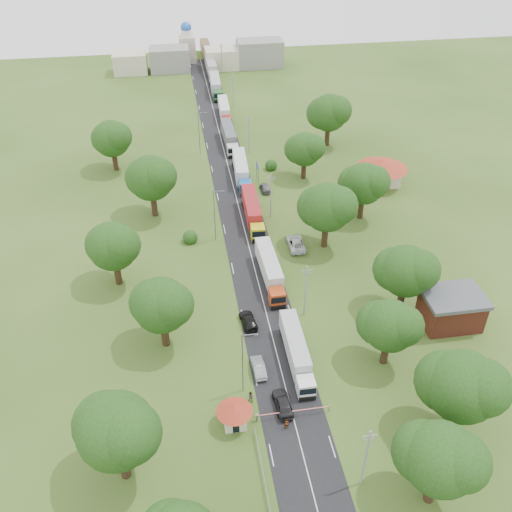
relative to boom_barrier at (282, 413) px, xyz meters
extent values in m
plane|color=#304918|center=(1.36, 25.00, -0.89)|extent=(260.00, 260.00, 0.00)
cube|color=black|center=(1.36, 45.00, -0.89)|extent=(8.00, 200.00, 0.04)
cylinder|color=slate|center=(-3.14, 0.00, -0.34)|extent=(0.20, 0.20, 1.10)
cube|color=slate|center=(-3.14, 0.00, 0.16)|extent=(0.35, 0.35, 0.25)
cylinder|color=red|center=(1.36, 0.00, 0.11)|extent=(9.00, 0.12, 0.12)
cylinder|color=slate|center=(5.86, 0.00, -0.39)|extent=(0.10, 0.10, 1.00)
cube|color=beige|center=(-5.84, 0.00, 0.31)|extent=(2.60, 2.60, 2.40)
cone|color=maroon|center=(-5.84, 0.00, 2.01)|extent=(4.40, 4.40, 1.10)
cube|color=black|center=(-4.53, 0.00, 0.51)|extent=(0.02, 1.20, 0.90)
cube|color=black|center=(-5.84, -1.31, 0.11)|extent=(0.80, 0.02, 1.90)
cylinder|color=slate|center=(6.56, 58.80, 1.11)|extent=(0.12, 0.12, 4.00)
cylinder|color=slate|center=(6.56, 61.20, 1.11)|extent=(0.12, 0.12, 4.00)
cube|color=#162799|center=(6.56, 60.00, 2.71)|extent=(0.06, 3.00, 1.00)
cube|color=silver|center=(6.56, 60.00, 2.71)|extent=(0.07, 3.10, 0.06)
cylinder|color=gray|center=(6.86, -10.00, 3.61)|extent=(0.24, 0.24, 9.00)
cube|color=gray|center=(6.86, -10.00, 7.41)|extent=(1.60, 0.10, 0.10)
cube|color=gray|center=(6.86, -10.00, 6.91)|extent=(1.20, 0.10, 0.10)
cylinder|color=gray|center=(6.86, 18.00, 3.61)|extent=(0.24, 0.24, 9.00)
cube|color=gray|center=(6.86, 18.00, 7.41)|extent=(1.60, 0.10, 0.10)
cube|color=gray|center=(6.86, 18.00, 6.91)|extent=(1.20, 0.10, 0.10)
cylinder|color=gray|center=(6.86, 46.00, 3.61)|extent=(0.24, 0.24, 9.00)
cube|color=gray|center=(6.86, 46.00, 7.41)|extent=(1.60, 0.10, 0.10)
cube|color=gray|center=(6.86, 46.00, 6.91)|extent=(1.20, 0.10, 0.10)
cylinder|color=gray|center=(6.86, 74.00, 3.61)|extent=(0.24, 0.24, 9.00)
cube|color=gray|center=(6.86, 74.00, 7.41)|extent=(1.60, 0.10, 0.10)
cube|color=gray|center=(6.86, 74.00, 6.91)|extent=(1.20, 0.10, 0.10)
cylinder|color=gray|center=(6.86, 102.00, 3.61)|extent=(0.24, 0.24, 9.00)
cube|color=gray|center=(6.86, 102.00, 7.41)|extent=(1.60, 0.10, 0.10)
cube|color=gray|center=(6.86, 102.00, 6.91)|extent=(1.20, 0.10, 0.10)
cylinder|color=gray|center=(6.86, 130.00, 3.61)|extent=(0.24, 0.24, 9.00)
cube|color=gray|center=(6.86, 130.00, 7.41)|extent=(1.60, 0.10, 0.10)
cube|color=gray|center=(6.86, 130.00, 6.91)|extent=(1.20, 0.10, 0.10)
cylinder|color=slate|center=(-4.14, 5.00, 4.11)|extent=(0.16, 0.16, 10.00)
cube|color=slate|center=(-3.24, 5.00, 8.81)|extent=(1.80, 0.10, 0.10)
cube|color=slate|center=(-2.44, 5.00, 8.66)|extent=(0.50, 0.22, 0.15)
cylinder|color=slate|center=(-4.14, 40.00, 4.11)|extent=(0.16, 0.16, 10.00)
cube|color=slate|center=(-3.24, 40.00, 8.81)|extent=(1.80, 0.10, 0.10)
cube|color=slate|center=(-2.44, 40.00, 8.66)|extent=(0.50, 0.22, 0.15)
cylinder|color=slate|center=(-4.14, 75.00, 4.11)|extent=(0.16, 0.16, 10.00)
cube|color=slate|center=(-3.24, 75.00, 8.81)|extent=(1.80, 0.10, 0.10)
cube|color=slate|center=(-2.44, 75.00, 8.66)|extent=(0.50, 0.22, 0.15)
cylinder|color=#382616|center=(13.36, -13.00, 1.21)|extent=(1.08, 1.08, 4.20)
sphere|color=#193B10|center=(13.36, -13.00, 6.33)|extent=(7.70, 7.70, 7.70)
sphere|color=#193B10|center=(14.73, -14.10, 7.16)|extent=(6.05, 6.05, 6.05)
sphere|color=#193B10|center=(12.26, -11.62, 5.78)|extent=(6.60, 6.60, 6.60)
cylinder|color=#382616|center=(19.36, -5.00, 1.38)|extent=(1.12, 1.12, 4.55)
sphere|color=#193B10|center=(19.36, -5.00, 6.96)|extent=(8.40, 8.40, 8.40)
sphere|color=#193B10|center=(20.86, -6.20, 7.86)|extent=(6.60, 6.60, 6.60)
sphere|color=#193B10|center=(18.16, -3.50, 6.36)|extent=(7.20, 7.20, 7.20)
cylinder|color=#382616|center=(15.36, 7.00, 1.03)|extent=(1.04, 1.04, 3.85)
sphere|color=#193B10|center=(15.36, 7.00, 5.71)|extent=(7.00, 7.00, 7.00)
sphere|color=#193B10|center=(16.61, 6.00, 6.46)|extent=(5.50, 5.50, 5.50)
sphere|color=#193B10|center=(14.36, 8.25, 5.21)|extent=(6.00, 6.00, 6.00)
cylinder|color=#382616|center=(21.36, 17.00, 1.21)|extent=(1.08, 1.08, 4.20)
sphere|color=#193B10|center=(21.36, 17.00, 6.33)|extent=(7.70, 7.70, 7.70)
sphere|color=#193B10|center=(22.73, 15.90, 7.16)|extent=(6.05, 6.05, 6.05)
sphere|color=#193B10|center=(20.26, 18.38, 5.78)|extent=(6.60, 6.60, 6.60)
cylinder|color=#382616|center=(14.36, 35.00, 1.38)|extent=(1.12, 1.12, 4.55)
sphere|color=#193B10|center=(14.36, 35.00, 6.96)|extent=(8.40, 8.40, 8.40)
sphere|color=#193B10|center=(15.86, 33.80, 7.86)|extent=(6.60, 6.60, 6.60)
sphere|color=#193B10|center=(13.16, 36.50, 6.36)|extent=(7.20, 7.20, 7.20)
cylinder|color=#382616|center=(23.36, 43.00, 1.21)|extent=(1.08, 1.08, 4.20)
sphere|color=#193B10|center=(23.36, 43.00, 6.33)|extent=(7.70, 7.70, 7.70)
sphere|color=#193B10|center=(24.73, 41.90, 7.16)|extent=(6.05, 6.05, 6.05)
sphere|color=#193B10|center=(22.26, 44.38, 5.78)|extent=(6.60, 6.60, 6.60)
cylinder|color=#382616|center=(16.36, 60.00, 1.03)|extent=(1.04, 1.04, 3.85)
sphere|color=#193B10|center=(16.36, 60.00, 5.71)|extent=(7.00, 7.00, 7.00)
sphere|color=#193B10|center=(17.61, 59.00, 6.46)|extent=(5.50, 5.50, 5.50)
sphere|color=#193B10|center=(15.36, 61.25, 5.21)|extent=(6.00, 6.00, 6.00)
cylinder|color=#382616|center=(25.36, 75.00, 1.38)|extent=(1.12, 1.12, 4.55)
sphere|color=#193B10|center=(25.36, 75.00, 6.96)|extent=(8.40, 8.40, 8.40)
sphere|color=#193B10|center=(26.86, 73.80, 7.86)|extent=(6.60, 6.60, 6.60)
sphere|color=#193B10|center=(24.16, 76.50, 6.36)|extent=(7.20, 7.20, 7.20)
cylinder|color=#382616|center=(-18.64, -5.00, 1.38)|extent=(1.12, 1.12, 4.55)
sphere|color=#193B10|center=(-18.64, -5.00, 6.96)|extent=(8.40, 8.40, 8.40)
sphere|color=#193B10|center=(-17.14, -6.20, 7.86)|extent=(6.60, 6.60, 6.60)
sphere|color=#193B10|center=(-19.84, -3.50, 6.36)|extent=(7.20, 7.20, 7.20)
cylinder|color=#382616|center=(-13.64, 15.00, 1.21)|extent=(1.08, 1.08, 4.20)
sphere|color=#193B10|center=(-13.64, 15.00, 6.33)|extent=(7.70, 7.70, 7.70)
sphere|color=#193B10|center=(-12.27, 13.90, 7.16)|extent=(6.05, 6.05, 6.05)
sphere|color=#193B10|center=(-14.74, 16.38, 5.78)|extent=(6.60, 6.60, 6.60)
cylinder|color=#382616|center=(-20.64, 30.00, 1.21)|extent=(1.08, 1.08, 4.20)
sphere|color=#193B10|center=(-20.64, 30.00, 6.33)|extent=(7.70, 7.70, 7.70)
sphere|color=#193B10|center=(-19.27, 28.90, 7.16)|extent=(6.05, 6.05, 6.05)
sphere|color=#193B10|center=(-21.74, 31.38, 5.78)|extent=(6.60, 6.60, 6.60)
cylinder|color=#382616|center=(-14.64, 50.00, 1.38)|extent=(1.12, 1.12, 4.55)
sphere|color=#193B10|center=(-14.64, 50.00, 6.96)|extent=(8.40, 8.40, 8.40)
sphere|color=#193B10|center=(-13.14, 48.80, 7.86)|extent=(6.60, 6.60, 6.60)
sphere|color=#193B10|center=(-15.84, 51.50, 6.36)|extent=(7.20, 7.20, 7.20)
cylinder|color=#382616|center=(-22.64, 70.00, 1.21)|extent=(1.08, 1.08, 4.20)
sphere|color=#193B10|center=(-22.64, 70.00, 6.33)|extent=(7.70, 7.70, 7.70)
sphere|color=#193B10|center=(-21.27, 68.90, 7.16)|extent=(6.05, 6.05, 6.05)
sphere|color=#193B10|center=(-23.74, 71.38, 5.78)|extent=(6.60, 6.60, 6.60)
cube|color=maroon|center=(27.36, 13.00, 1.41)|extent=(8.00, 6.00, 4.60)
cube|color=#47494F|center=(27.36, 13.00, 4.01)|extent=(8.60, 6.60, 0.60)
cube|color=beige|center=(31.36, 55.00, 1.11)|extent=(7.00, 5.00, 4.00)
cone|color=maroon|center=(31.36, 55.00, 4.01)|extent=(10.08, 10.08, 1.80)
cube|color=gray|center=(-8.64, 135.00, 2.61)|extent=(12.00, 8.00, 7.00)
cube|color=beige|center=(7.36, 135.00, 2.11)|extent=(10.00, 8.00, 6.00)
cube|color=gray|center=(19.36, 135.00, 3.11)|extent=(14.00, 8.00, 8.00)
cube|color=beige|center=(-20.64, 135.00, 2.11)|extent=(10.00, 8.00, 6.00)
cube|color=beige|center=(-2.64, 143.00, 3.11)|extent=(5.00, 5.00, 8.00)
cylinder|color=silver|center=(-2.64, 143.00, 8.11)|extent=(3.20, 3.20, 2.00)
sphere|color=#2659B2|center=(-2.64, 143.00, 9.71)|extent=(3.40, 3.40, 3.40)
cube|color=white|center=(3.63, 3.14, 0.55)|extent=(2.25, 2.25, 2.32)
cube|color=black|center=(3.63, 2.02, 0.87)|extent=(2.13, 0.04, 1.02)
cube|color=slate|center=(3.63, 2.07, -0.38)|extent=(2.04, 0.27, 0.32)
cube|color=slate|center=(3.63, 9.64, -0.20)|extent=(2.26, 10.70, 0.28)
cube|color=#B2B3B7|center=(3.63, 9.92, 1.48)|extent=(2.44, 10.98, 2.78)
cylinder|color=black|center=(3.63, 2.30, -0.43)|extent=(2.18, 0.93, 0.93)
cylinder|color=black|center=(3.63, 3.98, -0.43)|extent=(2.18, 0.93, 0.93)
cylinder|color=black|center=(3.63, 12.89, -0.43)|extent=(2.18, 0.93, 0.93)
cylinder|color=black|center=(3.63, 14.28, -0.43)|extent=(2.18, 0.93, 0.93)
cube|color=#AA3913|center=(3.29, 20.85, 0.62)|extent=(2.40, 2.40, 2.44)
cube|color=black|center=(3.29, 19.67, 0.96)|extent=(2.24, 0.08, 1.07)
cube|color=slate|center=(3.29, 19.73, -0.35)|extent=(2.15, 0.31, 0.34)
cube|color=slate|center=(3.29, 27.68, -0.16)|extent=(2.55, 11.27, 0.29)
cube|color=silver|center=(3.29, 27.97, 1.60)|extent=(2.75, 11.57, 2.93)
cylinder|color=black|center=(3.29, 19.97, -0.40)|extent=(2.29, 0.98, 0.98)
cylinder|color=black|center=(3.29, 21.73, -0.40)|extent=(2.29, 0.98, 0.98)
cylinder|color=black|center=(3.29, 31.09, -0.40)|extent=(2.29, 0.98, 0.98)
cylinder|color=black|center=(3.29, 32.56, -0.40)|extent=(2.29, 0.98, 0.98)
cube|color=gold|center=(3.22, 38.81, 0.66)|extent=(2.48, 2.48, 2.50)
cube|color=black|center=(3.22, 37.60, 1.01)|extent=(2.30, 0.09, 1.10)
cube|color=slate|center=(3.22, 37.66, -0.34)|extent=(2.21, 0.32, 0.35)
cube|color=slate|center=(3.22, 45.83, -0.14)|extent=(2.67, 11.59, 0.30)
cube|color=maroon|center=(3.22, 46.13, 1.66)|extent=(2.88, 11.90, 3.01)
cylinder|color=black|center=(3.22, 37.91, -0.39)|extent=(2.35, 1.00, 1.00)
cylinder|color=black|center=(3.22, 39.71, -0.39)|extent=(2.35, 1.00, 1.00)
cylinder|color=black|center=(3.22, 49.33, -0.39)|extent=(2.35, 1.00, 1.00)
cylinder|color=black|center=(3.22, 50.84, -0.39)|extent=(2.35, 1.00, 1.00)
cube|color=#1A61A1|center=(3.41, 55.19, 0.67)|extent=(2.55, 2.55, 2.52)
cube|color=black|center=(3.41, 53.97, 1.02)|extent=(2.32, 0.15, 1.11)
cube|color=slate|center=(3.41, 54.03, -0.34)|extent=(2.23, 0.37, 0.35)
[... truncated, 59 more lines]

